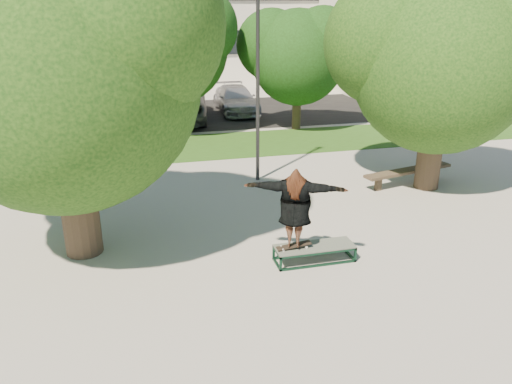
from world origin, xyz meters
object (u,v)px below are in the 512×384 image
object	(u,v)px
lamppost	(258,83)
grind_box	(314,253)
tree_left	(55,58)
car_dark	(136,111)
car_grey	(178,104)
car_silver_b	(236,99)
car_silver_a	(107,104)
bench	(408,172)
tree_right	(438,54)

from	to	relation	value
lamppost	grind_box	distance (m)	6.44
tree_left	grind_box	world-z (taller)	tree_left
car_dark	car_grey	xyz separation A→B (m)	(2.09, 0.32, 0.18)
grind_box	car_silver_b	size ratio (longest dim) A/B	0.38
car_dark	grind_box	bearing A→B (deg)	-69.70
grind_box	car_silver_a	bearing A→B (deg)	106.07
car_silver_b	bench	bearing A→B (deg)	-76.54
grind_box	car_dark	bearing A→B (deg)	103.11
grind_box	car_dark	size ratio (longest dim) A/B	0.46
car_silver_a	car_silver_b	size ratio (longest dim) A/B	0.83
tree_right	grind_box	xyz separation A→B (m)	(-5.06, -3.80, -3.90)
tree_right	car_silver_b	size ratio (longest dim) A/B	1.38
car_silver_a	tree_right	bearing A→B (deg)	-51.10
tree_left	car_dark	bearing A→B (deg)	83.10
tree_right	car_silver_a	world-z (taller)	tree_right
lamppost	grind_box	xyz separation A→B (m)	(-0.14, -5.72, -2.96)
tree_right	car_grey	world-z (taller)	tree_right
tree_left	bench	size ratio (longest dim) A/B	2.16
tree_left	lamppost	distance (m)	6.70
tree_right	car_silver_a	distance (m)	16.99
tree_left	car_dark	size ratio (longest dim) A/B	1.81
car_grey	car_silver_b	world-z (taller)	car_grey
lamppost	tree_right	bearing A→B (deg)	-21.28
bench	car_silver_a	distance (m)	16.20
car_silver_a	car_grey	bearing A→B (deg)	-22.78
car_silver_b	car_dark	bearing A→B (deg)	-163.21
car_dark	car_grey	size ratio (longest dim) A/B	0.66
tree_left	grind_box	distance (m)	6.91
tree_right	bench	bearing A→B (deg)	138.33
tree_right	car_dark	bearing A→B (deg)	127.05
bench	car_silver_b	distance (m)	12.99
grind_box	tree_left	bearing A→B (deg)	160.61
tree_right	tree_left	bearing A→B (deg)	-168.97
tree_right	car_silver_b	distance (m)	13.80
car_silver_b	grind_box	bearing A→B (deg)	-95.69
car_silver_a	grind_box	bearing A→B (deg)	-71.90
grind_box	car_dark	world-z (taller)	car_dark
lamppost	tree_left	bearing A→B (deg)	-143.58
tree_left	tree_right	world-z (taller)	tree_left
bench	car_dark	xyz separation A→B (m)	(-8.25, 11.08, 0.22)
grind_box	car_silver_a	size ratio (longest dim) A/B	0.46
lamppost	car_dark	size ratio (longest dim) A/B	1.56
bench	grind_box	bearing A→B (deg)	-151.75
tree_right	bench	distance (m)	3.70
bench	car_grey	world-z (taller)	car_grey
tree_left	tree_right	distance (m)	10.41
grind_box	lamppost	bearing A→B (deg)	88.62
lamppost	car_silver_b	size ratio (longest dim) A/B	1.30
car_silver_b	lamppost	bearing A→B (deg)	-98.03
lamppost	bench	xyz separation A→B (m)	(4.57, -1.61, -2.73)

